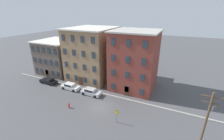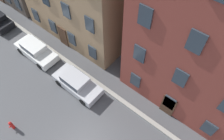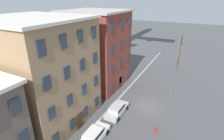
% 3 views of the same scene
% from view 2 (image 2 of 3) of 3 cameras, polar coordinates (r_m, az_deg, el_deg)
% --- Properties ---
extents(kerb_strip, '(56.00, 0.36, 0.16)m').
position_cam_2_polar(kerb_strip, '(18.26, 2.91, -8.22)').
color(kerb_strip, '#9E998E').
rests_on(kerb_strip, ground_plane).
extents(apartment_far, '(9.90, 9.87, 13.18)m').
position_cam_2_polar(apartment_far, '(16.56, 26.83, 12.13)').
color(apartment_far, brown).
rests_on(apartment_far, ground_plane).
extents(car_white, '(4.40, 1.92, 1.43)m').
position_cam_2_polar(car_white, '(21.90, -19.40, 5.00)').
color(car_white, silver).
rests_on(car_white, ground_plane).
extents(car_silver, '(4.40, 1.92, 1.43)m').
position_cam_2_polar(car_silver, '(18.65, -9.25, -3.23)').
color(car_silver, '#B7B7BC').
rests_on(car_silver, ground_plane).
extents(fire_hydrant, '(0.24, 0.34, 0.96)m').
position_cam_2_polar(fire_hydrant, '(18.53, -24.76, -12.95)').
color(fire_hydrant, red).
rests_on(fire_hydrant, ground_plane).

